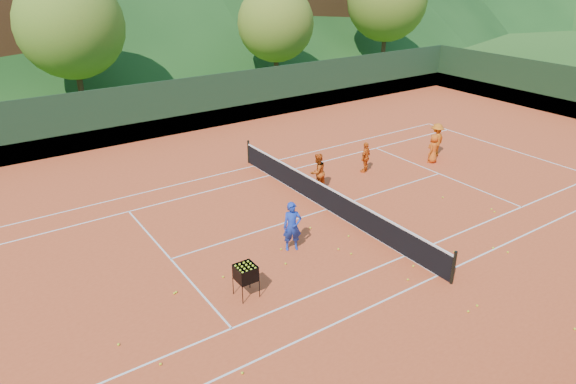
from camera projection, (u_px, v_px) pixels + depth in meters
ground at (327, 210)px, 19.80m from camera, size 400.00×400.00×0.00m
clay_court at (327, 210)px, 19.80m from camera, size 40.00×24.00×0.02m
coach at (292, 226)px, 16.75m from camera, size 0.73×0.62×1.70m
student_a at (318, 172)px, 21.14m from camera, size 0.85×0.71×1.59m
student_b at (366, 157)px, 22.98m from camera, size 0.89×0.66×1.41m
student_c at (433, 148)px, 24.09m from camera, size 0.78×0.65×1.37m
student_d at (436, 140)px, 24.77m from camera, size 1.15×0.78×1.64m
tennis_ball_0 at (281, 249)px, 17.02m from camera, size 0.07×0.07×0.07m
tennis_ball_1 at (493, 248)px, 17.10m from camera, size 0.07×0.07×0.07m
tennis_ball_2 at (242, 373)px, 11.94m from camera, size 0.07×0.07×0.07m
tennis_ball_3 at (374, 234)px, 17.97m from camera, size 0.07×0.07×0.07m
tennis_ball_5 at (455, 252)px, 16.88m from camera, size 0.07×0.07×0.07m
tennis_ball_6 at (338, 249)px, 17.02m from camera, size 0.07×0.07×0.07m
tennis_ball_7 at (494, 212)px, 19.53m from camera, size 0.07×0.07×0.07m
tennis_ball_8 at (364, 227)px, 18.45m from camera, size 0.07×0.07×0.07m
tennis_ball_9 at (174, 293)px, 14.78m from camera, size 0.07×0.07×0.07m
tennis_ball_10 at (575, 329)px, 13.36m from camera, size 0.07×0.07×0.07m
tennis_ball_11 at (285, 264)px, 16.21m from camera, size 0.07×0.07×0.07m
tennis_ball_12 at (223, 277)px, 15.54m from camera, size 0.07×0.07×0.07m
tennis_ball_13 at (351, 254)px, 16.76m from camera, size 0.07×0.07×0.07m
tennis_ball_14 at (508, 252)px, 16.84m from camera, size 0.07×0.07×0.07m
tennis_ball_16 at (443, 197)px, 20.70m from camera, size 0.07×0.07×0.07m
tennis_ball_17 at (176, 292)px, 14.83m from camera, size 0.07×0.07×0.07m
tennis_ball_18 at (118, 345)px, 12.82m from camera, size 0.07×0.07×0.07m
tennis_ball_20 at (413, 266)px, 16.08m from camera, size 0.07×0.07×0.07m
tennis_ball_21 at (349, 236)px, 17.82m from camera, size 0.07×0.07×0.07m
tennis_ball_22 at (477, 306)px, 14.25m from camera, size 0.07×0.07×0.07m
tennis_ball_23 at (161, 364)px, 12.20m from camera, size 0.07×0.07×0.07m
tennis_ball_24 at (446, 266)px, 16.06m from camera, size 0.07×0.07×0.07m
tennis_ball_25 at (468, 311)px, 14.02m from camera, size 0.07×0.07×0.07m
tennis_ball_26 at (408, 280)px, 15.41m from camera, size 0.07×0.07×0.07m
tennis_ball_28 at (492, 209)px, 19.73m from camera, size 0.07×0.07×0.07m
tennis_ball_29 at (310, 228)px, 18.36m from camera, size 0.07×0.07×0.07m
court_lines at (327, 209)px, 19.79m from camera, size 23.83×11.03×0.00m
tennis_net at (327, 198)px, 19.59m from camera, size 0.10×12.07×1.10m
perimeter_fence at (328, 180)px, 19.27m from camera, size 40.40×24.24×3.00m
ball_hopper at (246, 273)px, 14.43m from camera, size 0.57×0.57×1.00m
chalet_mid at (149, 5)px, 46.37m from camera, size 12.65×8.82×11.45m
tree_b at (70, 25)px, 30.65m from camera, size 6.40×6.40×8.40m
tree_c at (276, 23)px, 37.32m from camera, size 5.60×5.60×7.35m
tree_d at (387, 1)px, 43.79m from camera, size 6.80×6.80×8.93m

